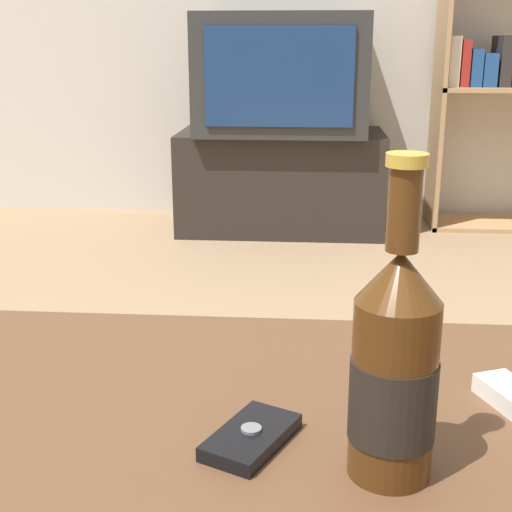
{
  "coord_description": "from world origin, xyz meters",
  "views": [
    {
      "loc": [
        0.12,
        -0.49,
        0.83
      ],
      "look_at": [
        0.06,
        0.35,
        0.57
      ],
      "focal_mm": 50.0,
      "sensor_mm": 36.0,
      "label": 1
    }
  ],
  "objects": [
    {
      "name": "tv_stand",
      "position": [
        -0.01,
        2.7,
        0.22
      ],
      "size": [
        0.9,
        0.5,
        0.44
      ],
      "color": "#28231E",
      "rests_on": "ground_plane"
    },
    {
      "name": "television",
      "position": [
        -0.01,
        2.7,
        0.69
      ],
      "size": [
        0.72,
        0.6,
        0.5
      ],
      "color": "#2D2D2D",
      "rests_on": "tv_stand"
    },
    {
      "name": "beer_bottle",
      "position": [
        0.19,
        0.05,
        0.57
      ],
      "size": [
        0.07,
        0.07,
        0.27
      ],
      "color": "#47280F",
      "rests_on": "coffee_table"
    },
    {
      "name": "bookshelf",
      "position": [
        0.94,
        2.81,
        0.66
      ],
      "size": [
        0.6,
        0.3,
        1.25
      ],
      "color": "tan",
      "rests_on": "ground_plane"
    },
    {
      "name": "cell_phone",
      "position": [
        0.07,
        0.08,
        0.48
      ],
      "size": [
        0.09,
        0.11,
        0.02
      ],
      "rotation": [
        0.0,
        0.0,
        -0.44
      ],
      "color": "black",
      "rests_on": "coffee_table"
    }
  ]
}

